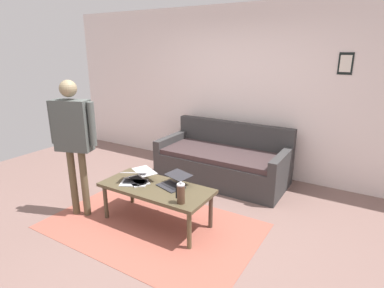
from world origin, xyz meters
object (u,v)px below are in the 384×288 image
Objects in this scene: person_standing at (73,132)px; laptop_left at (174,182)px; french_press at (181,193)px; laptop_right at (140,177)px; couch at (223,162)px; coffee_table at (156,190)px; laptop_center at (134,179)px.

laptop_left is at bearing -157.54° from person_standing.
laptop_right is at bearing -16.55° from french_press.
couch is 2.33m from person_standing.
laptop_left is 1.33m from person_standing.
laptop_left is at bearing -168.19° from laptop_right.
french_press reaches higher than coffee_table.
coffee_table is 1.20m from person_standing.
laptop_left is 0.49m from laptop_center.
laptop_left reaches higher than coffee_table.
person_standing reaches higher than laptop_center.
laptop_left is 0.24× the size of person_standing.
french_press reaches higher than laptop_left.
laptop_left is at bearing -159.89° from laptop_center.
couch is at bearing -87.86° from laptop_left.
laptop_left is 0.45m from laptop_right.
laptop_left is 1.66× the size of french_press.
laptop_center is at bearing 76.60° from laptop_right.
couch is 4.58× the size of laptop_right.
laptop_center is (0.40, 1.63, 0.22)m from couch.
french_press is 0.14× the size of person_standing.
coffee_table is 5.47× the size of french_press.
couch is 1.18× the size of person_standing.
person_standing reaches higher than laptop_left.
couch is at bearing -78.43° from french_press.
person_standing is at bearing 22.46° from laptop_left.
laptop_center is (0.29, 0.04, 0.09)m from coffee_table.
coffee_table is 0.79× the size of person_standing.
laptop_right is 1.78× the size of french_press.
laptop_center is (0.46, 0.17, -0.00)m from laptop_left.
coffee_table is 0.31m from laptop_center.
person_standing is (1.42, 0.14, 0.50)m from french_press.
laptop_center is at bearing 20.11° from laptop_left.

